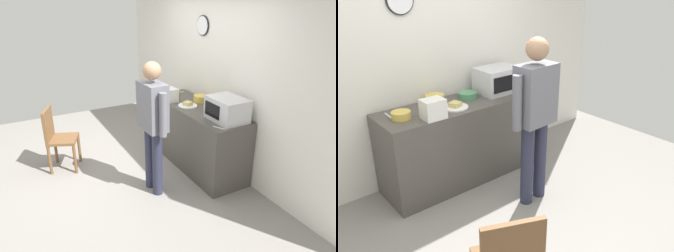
% 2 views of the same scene
% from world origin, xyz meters
% --- Properties ---
extents(ground_plane, '(6.00, 6.00, 0.00)m').
position_xyz_m(ground_plane, '(0.00, 0.00, 0.00)').
color(ground_plane, gray).
extents(back_wall, '(5.40, 0.13, 2.60)m').
position_xyz_m(back_wall, '(-0.00, 1.60, 1.30)').
color(back_wall, silver).
rests_on(back_wall, ground_plane).
extents(kitchen_counter, '(1.80, 0.62, 0.93)m').
position_xyz_m(kitchen_counter, '(0.18, 1.22, 0.46)').
color(kitchen_counter, '#4C4742').
rests_on(kitchen_counter, ground_plane).
extents(microwave, '(0.50, 0.39, 0.30)m').
position_xyz_m(microwave, '(0.78, 1.27, 1.08)').
color(microwave, silver).
rests_on(microwave, kitchen_counter).
extents(sandwich_plate, '(0.28, 0.28, 0.07)m').
position_xyz_m(sandwich_plate, '(0.08, 1.12, 0.95)').
color(sandwich_plate, white).
rests_on(sandwich_plate, kitchen_counter).
extents(salad_bowl, '(0.21, 0.21, 0.07)m').
position_xyz_m(salad_bowl, '(0.37, 1.32, 0.96)').
color(salad_bowl, '#4C8E60').
rests_on(salad_bowl, kitchen_counter).
extents(cereal_bowl, '(0.19, 0.19, 0.07)m').
position_xyz_m(cereal_bowl, '(-0.50, 1.20, 0.96)').
color(cereal_bowl, gold).
rests_on(cereal_bowl, kitchen_counter).
extents(mixing_bowl, '(0.21, 0.21, 0.10)m').
position_xyz_m(mixing_bowl, '(-0.01, 1.39, 0.98)').
color(mixing_bowl, gold).
rests_on(mixing_bowl, kitchen_counter).
extents(toaster, '(0.22, 0.18, 0.20)m').
position_xyz_m(toaster, '(-0.25, 1.00, 1.03)').
color(toaster, silver).
rests_on(toaster, kitchen_counter).
extents(fork_utensil, '(0.16, 0.09, 0.01)m').
position_xyz_m(fork_utensil, '(0.96, 1.03, 0.93)').
color(fork_utensil, silver).
rests_on(fork_utensil, kitchen_counter).
extents(spoon_utensil, '(0.02, 0.17, 0.01)m').
position_xyz_m(spoon_utensil, '(-0.57, 1.36, 0.93)').
color(spoon_utensil, silver).
rests_on(spoon_utensil, kitchen_counter).
extents(person_standing, '(0.59, 0.26, 1.73)m').
position_xyz_m(person_standing, '(0.51, 0.35, 1.01)').
color(person_standing, '#292C42').
rests_on(person_standing, ground_plane).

